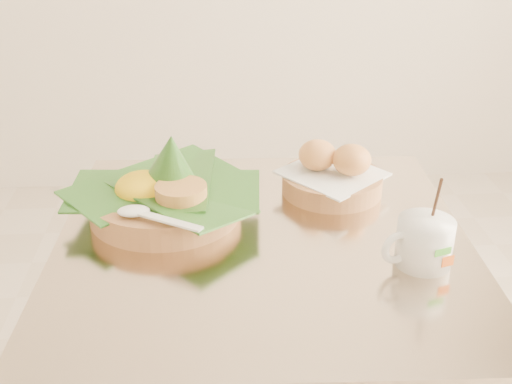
{
  "coord_description": "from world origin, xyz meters",
  "views": [
    {
      "loc": [
        0.02,
        -0.99,
        1.3
      ],
      "look_at": [
        0.09,
        -0.01,
        0.82
      ],
      "focal_mm": 45.0,
      "sensor_mm": 36.0,
      "label": 1
    }
  ],
  "objects": [
    {
      "name": "bread_basket",
      "position": [
        0.25,
        0.13,
        0.79
      ],
      "size": [
        0.23,
        0.23,
        0.1
      ],
      "rotation": [
        0.0,
        0.0,
        -0.07
      ],
      "color": "#9D6E43",
      "rests_on": "cafe_table"
    },
    {
      "name": "cafe_table",
      "position": [
        0.1,
        -0.04,
        0.53
      ],
      "size": [
        0.73,
        0.73,
        0.75
      ],
      "rotation": [
        0.0,
        0.0,
        -0.04
      ],
      "color": "gray",
      "rests_on": "floor"
    },
    {
      "name": "coffee_mug",
      "position": [
        0.34,
        -0.14,
        0.79
      ],
      "size": [
        0.12,
        0.09,
        0.15
      ],
      "rotation": [
        0.0,
        0.0,
        0.32
      ],
      "color": "white",
      "rests_on": "cafe_table"
    },
    {
      "name": "rice_basket",
      "position": [
        -0.07,
        0.06,
        0.8
      ],
      "size": [
        0.34,
        0.34,
        0.17
      ],
      "rotation": [
        0.0,
        0.0,
        -0.25
      ],
      "color": "#9D6E43",
      "rests_on": "cafe_table"
    }
  ]
}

